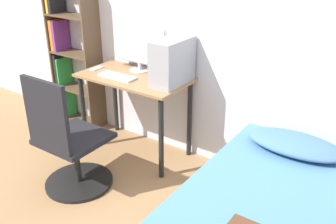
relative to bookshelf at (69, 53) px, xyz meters
The scene contains 9 objects.
wall_back 1.60m from the bookshelf, ahead, with size 8.00×0.05×2.50m.
desk 1.03m from the bookshelf, ahead, with size 1.01×0.55×0.77m.
bookshelf is the anchor object (origin of this frame).
office_chair 1.39m from the bookshelf, 44.23° to the right, with size 0.56×0.56×1.00m.
pillow 2.50m from the bookshelf, ahead, with size 0.70×0.36×0.11m.
monitor 0.97m from the bookshelf, ahead, with size 0.59×0.20×0.42m.
keyboard 0.95m from the bookshelf, 16.26° to the right, with size 0.36×0.13×0.02m.
pc_tower 1.41m from the bookshelf, ahead, with size 0.21×0.42×0.38m.
phone 0.61m from the bookshelf, 17.89° to the right, with size 0.07×0.14×0.01m.
Camera 1 is at (1.54, -1.29, 1.88)m, focal length 40.00 mm.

